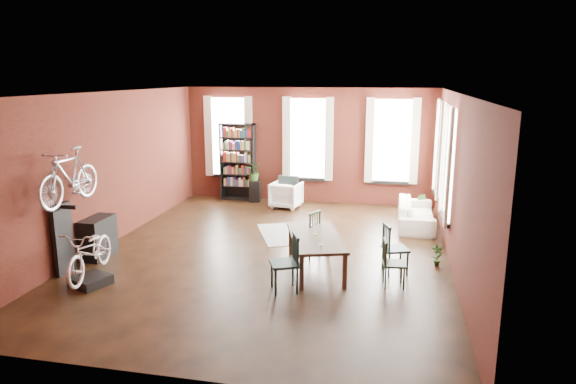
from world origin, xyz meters
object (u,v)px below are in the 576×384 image
(dining_chair_d, at_px, (395,249))
(console_table, at_px, (98,237))
(dining_chair_b, at_px, (307,233))
(dining_chair_a, at_px, (284,263))
(plant_stand, at_px, (255,191))
(cream_sofa, at_px, (416,209))
(bike_trainer, at_px, (91,281))
(dining_table, at_px, (315,253))
(white_armchair, at_px, (286,194))
(bookshelf, at_px, (238,162))
(bicycle_floor, at_px, (88,230))
(dining_chair_c, at_px, (394,264))

(dining_chair_d, bearing_deg, console_table, 73.07)
(dining_chair_b, distance_m, dining_chair_d, 1.81)
(dining_chair_a, xyz_separation_m, plant_stand, (-2.13, 5.91, -0.18))
(dining_chair_b, bearing_deg, cream_sofa, 163.12)
(dining_chair_a, distance_m, console_table, 4.05)
(dining_chair_d, distance_m, plant_stand, 6.13)
(bike_trainer, xyz_separation_m, plant_stand, (1.18, 6.36, 0.22))
(dining_table, relative_size, white_armchair, 2.49)
(dining_chair_a, xyz_separation_m, bike_trainer, (-3.32, -0.45, -0.40))
(white_armchair, relative_size, console_table, 0.96)
(cream_sofa, height_order, bike_trainer, cream_sofa)
(cream_sofa, height_order, plant_stand, cream_sofa)
(bookshelf, relative_size, console_table, 2.75)
(bicycle_floor, bearing_deg, console_table, 108.96)
(white_armchair, bearing_deg, bike_trainer, 79.03)
(plant_stand, bearing_deg, dining_chair_b, -61.93)
(bicycle_floor, bearing_deg, cream_sofa, 32.20)
(cream_sofa, height_order, console_table, cream_sofa)
(bicycle_floor, bearing_deg, white_armchair, 61.26)
(cream_sofa, bearing_deg, bike_trainer, 130.70)
(dining_chair_c, bearing_deg, dining_table, 63.71)
(dining_chair_c, height_order, cream_sofa, dining_chair_c)
(dining_chair_a, distance_m, cream_sofa, 4.92)
(dining_table, distance_m, bicycle_floor, 3.99)
(cream_sofa, bearing_deg, plant_stand, 70.60)
(console_table, height_order, plant_stand, console_table)
(dining_table, xyz_separation_m, bookshelf, (-3.03, 5.01, 0.77))
(cream_sofa, bearing_deg, dining_chair_b, 139.59)
(dining_chair_b, bearing_deg, bicycle_floor, -33.51)
(dining_chair_d, relative_size, console_table, 1.14)
(dining_chair_b, bearing_deg, white_armchair, -138.27)
(white_armchair, xyz_separation_m, cream_sofa, (3.40, -1.07, 0.02))
(dining_chair_d, distance_m, bicycle_floor, 5.37)
(dining_table, height_order, plant_stand, dining_table)
(dining_chair_a, relative_size, plant_stand, 1.61)
(dining_table, distance_m, cream_sofa, 3.83)
(dining_chair_d, bearing_deg, bookshelf, 22.27)
(dining_chair_c, distance_m, bookshelf, 7.11)
(dining_table, xyz_separation_m, bike_trainer, (-3.67, -1.50, -0.25))
(dining_chair_a, height_order, cream_sofa, dining_chair_a)
(white_armchair, distance_m, bike_trainer, 6.28)
(dining_chair_c, xyz_separation_m, white_armchair, (-2.91, 4.86, -0.02))
(dining_chair_a, relative_size, dining_chair_d, 1.06)
(dining_chair_a, height_order, dining_chair_d, dining_chair_a)
(bike_trainer, xyz_separation_m, bicycle_floor, (0.02, 0.04, 0.89))
(dining_chair_b, height_order, bicycle_floor, bicycle_floor)
(dining_chair_d, bearing_deg, plant_stand, 19.49)
(dining_table, distance_m, white_armchair, 4.63)
(dining_chair_d, distance_m, bookshelf, 6.63)
(cream_sofa, distance_m, console_table, 7.15)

